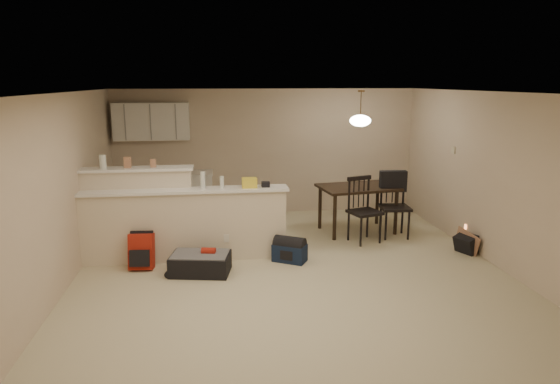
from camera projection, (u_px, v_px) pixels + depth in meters
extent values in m
plane|color=beige|center=(294.00, 277.00, 6.90)|extent=(7.00, 7.00, 0.00)
plane|color=white|center=(295.00, 93.00, 6.35)|extent=(7.00, 7.00, 0.00)
cube|color=beige|center=(267.00, 152.00, 10.01)|extent=(6.00, 0.02, 2.50)
cube|color=beige|center=(381.00, 301.00, 3.24)|extent=(6.00, 0.02, 2.50)
cube|color=beige|center=(58.00, 195.00, 6.24)|extent=(0.02, 7.00, 2.50)
cube|color=beige|center=(505.00, 183.00, 7.01)|extent=(0.02, 7.00, 2.50)
cube|color=beige|center=(186.00, 226.00, 7.46)|extent=(3.00, 0.28, 1.05)
cube|color=white|center=(184.00, 190.00, 7.34)|extent=(3.08, 0.38, 0.04)
cube|color=beige|center=(139.00, 214.00, 7.55)|extent=(1.60, 0.24, 1.35)
cube|color=white|center=(136.00, 169.00, 7.40)|extent=(1.68, 0.34, 0.04)
cube|color=white|center=(152.00, 121.00, 9.41)|extent=(1.40, 0.34, 0.70)
cube|color=white|center=(166.00, 197.00, 9.63)|extent=(1.80, 0.60, 0.90)
cube|color=beige|center=(453.00, 150.00, 8.45)|extent=(0.02, 0.12, 0.12)
cylinder|color=silver|center=(103.00, 162.00, 7.31)|extent=(0.10, 0.10, 0.20)
cube|color=#AC7859|center=(128.00, 162.00, 7.36)|extent=(0.10, 0.07, 0.16)
cube|color=#AC7859|center=(153.00, 163.00, 7.41)|extent=(0.08, 0.06, 0.12)
cylinder|color=silver|center=(203.00, 180.00, 7.34)|extent=(0.07, 0.07, 0.26)
cylinder|color=silver|center=(222.00, 182.00, 7.39)|extent=(0.06, 0.06, 0.18)
cube|color=#AC7859|center=(249.00, 183.00, 7.45)|extent=(0.22, 0.18, 0.14)
cube|color=#AC7859|center=(266.00, 184.00, 7.48)|extent=(0.12, 0.10, 0.08)
cube|color=black|center=(358.00, 187.00, 8.81)|extent=(1.44, 1.07, 0.04)
cylinder|color=black|center=(335.00, 218.00, 8.41)|extent=(0.06, 0.06, 0.78)
cylinder|color=black|center=(396.00, 213.00, 8.72)|extent=(0.06, 0.06, 0.78)
cylinder|color=black|center=(320.00, 208.00, 9.08)|extent=(0.06, 0.06, 0.78)
cylinder|color=black|center=(377.00, 203.00, 9.39)|extent=(0.06, 0.06, 0.78)
cylinder|color=brown|center=(361.00, 105.00, 8.50)|extent=(0.02, 0.02, 0.50)
cylinder|color=brown|center=(361.00, 91.00, 8.45)|extent=(0.12, 0.12, 0.03)
ellipsoid|color=white|center=(360.00, 121.00, 8.55)|extent=(0.36, 0.36, 0.20)
cube|color=black|center=(200.00, 264.00, 7.00)|extent=(0.89, 0.67, 0.27)
cube|color=#AB2113|center=(142.00, 251.00, 7.16)|extent=(0.36, 0.24, 0.51)
cube|color=#121F3A|center=(290.00, 253.00, 7.46)|extent=(0.55, 0.47, 0.26)
cube|color=black|center=(467.00, 244.00, 7.82)|extent=(0.34, 0.39, 0.29)
cube|color=#AC7859|center=(467.00, 242.00, 7.82)|extent=(0.16, 0.44, 0.35)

